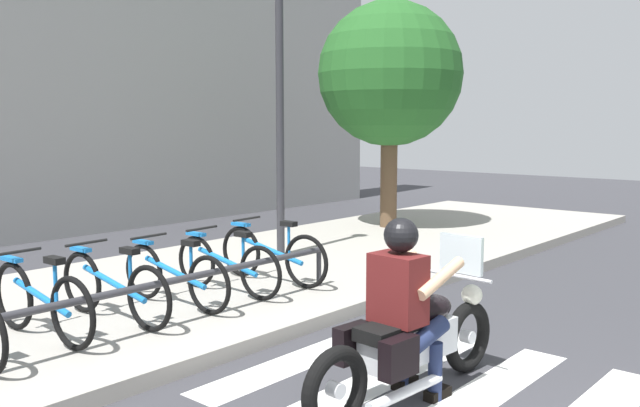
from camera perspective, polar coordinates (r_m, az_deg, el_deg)
sidewalk at (r=7.62m, az=-22.21°, el=-9.26°), size 24.00×4.40×0.15m
crosswalk_stripe_3 at (r=5.47m, az=12.92°, el=-16.05°), size 2.80×0.40×0.01m
crosswalk_stripe_4 at (r=5.86m, az=5.77°, el=-14.35°), size 2.80×0.40×0.01m
crosswalk_stripe_5 at (r=6.32m, az=-0.32°, el=-12.71°), size 2.80×0.40×0.01m
motorcycle at (r=5.28m, az=7.73°, el=-11.61°), size 2.25×0.68×1.20m
rider at (r=5.12m, az=7.22°, el=-7.94°), size 0.65×0.57×1.43m
bicycle_3 at (r=6.64m, az=-22.69°, el=-7.71°), size 0.48×1.65×0.80m
bicycle_4 at (r=6.99m, az=-17.20°, el=-6.83°), size 0.48×1.74×0.78m
bicycle_5 at (r=7.40m, az=-12.30°, el=-6.01°), size 0.48×1.68×0.76m
bicycle_6 at (r=7.86m, az=-7.95°, el=-5.19°), size 0.48×1.67×0.75m
bicycle_7 at (r=8.35m, az=-4.11°, el=-4.33°), size 0.48×1.73×0.79m
bike_rack at (r=6.33m, az=-17.41°, el=-7.59°), size 5.80×0.07×0.49m
street_lamp at (r=10.02m, az=-3.46°, el=10.27°), size 0.28×0.28×4.54m
tree_near_rack at (r=12.92m, az=5.99°, el=10.85°), size 2.74×2.74×4.44m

